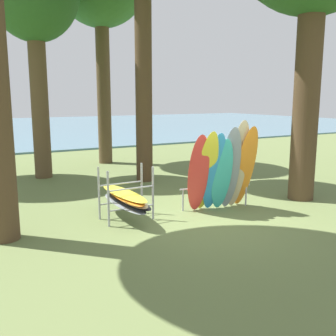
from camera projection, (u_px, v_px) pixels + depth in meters
name	position (u px, v px, depth m)	size (l,w,h in m)	color
ground_plane	(207.00, 220.00, 9.04)	(80.00, 80.00, 0.00)	olive
lake_water	(11.00, 128.00, 35.88)	(80.00, 36.00, 0.10)	slate
leaning_board_pile	(223.00, 170.00, 9.65)	(1.97, 1.05, 2.30)	red
board_storage_rack	(126.00, 198.00, 9.03)	(1.15, 2.13, 1.25)	#9EA0A5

